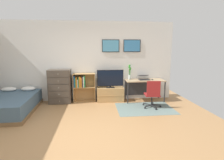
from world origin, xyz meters
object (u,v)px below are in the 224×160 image
(computer_mouse, at_px, (152,79))
(bed, at_px, (10,104))
(bookshelf, at_px, (82,85))
(bamboo_vase, at_px, (130,72))
(tv_stand, at_px, (110,94))
(television, at_px, (110,79))
(laptop, at_px, (144,78))
(desk, at_px, (144,83))
(dresser, at_px, (60,86))
(office_chair, at_px, (153,93))

(computer_mouse, bearing_deg, bed, -171.30)
(bookshelf, relative_size, computer_mouse, 9.35)
(bookshelf, bearing_deg, bamboo_vase, 0.89)
(tv_stand, xyz_separation_m, television, (0.00, -0.02, 0.55))
(bookshelf, relative_size, tv_stand, 1.07)
(laptop, bearing_deg, tv_stand, 177.60)
(desk, distance_m, computer_mouse, 0.32)
(desk, bearing_deg, television, -179.27)
(dresser, relative_size, laptop, 2.82)
(bed, distance_m, dresser, 1.52)
(television, height_order, office_chair, television)
(laptop, bearing_deg, dresser, 178.04)
(dresser, height_order, computer_mouse, dresser)
(office_chair, bearing_deg, bamboo_vase, 126.46)
(bed, height_order, bookshelf, bookshelf)
(laptop, xyz_separation_m, computer_mouse, (0.27, -0.12, -0.05))
(office_chair, bearing_deg, computer_mouse, 79.81)
(bookshelf, relative_size, office_chair, 1.13)
(bed, height_order, computer_mouse, computer_mouse)
(desk, bearing_deg, office_chair, -87.86)
(laptop, relative_size, computer_mouse, 3.81)
(bookshelf, bearing_deg, tv_stand, -3.05)
(dresser, xyz_separation_m, tv_stand, (1.67, 0.01, -0.32))
(bed, xyz_separation_m, computer_mouse, (4.37, 0.67, 0.52))
(dresser, height_order, laptop, dresser)
(dresser, bearing_deg, tv_stand, 0.51)
(tv_stand, distance_m, laptop, 1.29)
(desk, relative_size, bamboo_vase, 2.56)
(bed, bearing_deg, office_chair, -2.62)
(bamboo_vase, bearing_deg, television, -171.86)
(bed, distance_m, office_chair, 4.15)
(bed, bearing_deg, laptop, 9.09)
(dresser, bearing_deg, laptop, 0.21)
(bed, xyz_separation_m, bookshelf, (2.00, 0.85, 0.34))
(dresser, bearing_deg, office_chair, -16.20)
(office_chair, distance_m, bamboo_vase, 1.20)
(tv_stand, xyz_separation_m, bamboo_vase, (0.68, 0.08, 0.76))
(bed, distance_m, laptop, 4.21)
(dresser, relative_size, desk, 0.85)
(bamboo_vase, bearing_deg, office_chair, -60.58)
(tv_stand, bearing_deg, computer_mouse, -5.10)
(bookshelf, height_order, television, television)
(television, relative_size, laptop, 2.24)
(computer_mouse, bearing_deg, bamboo_vase, 164.79)
(office_chair, bearing_deg, television, 152.52)
(bed, height_order, desk, desk)
(bookshelf, distance_m, tv_stand, 1.00)
(bookshelf, height_order, tv_stand, bookshelf)
(bookshelf, relative_size, laptop, 2.45)
(office_chair, relative_size, computer_mouse, 8.27)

